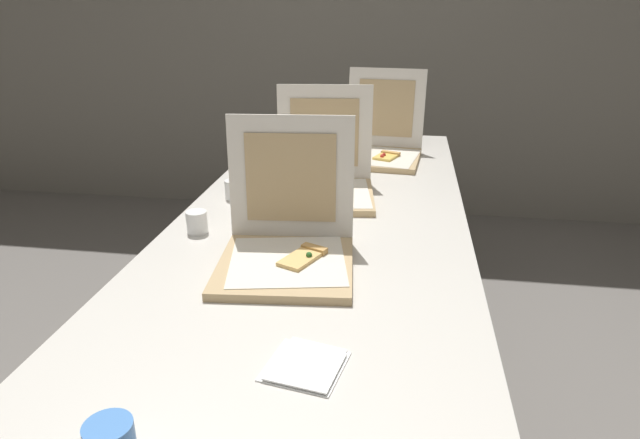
% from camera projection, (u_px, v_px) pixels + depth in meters
% --- Properties ---
extents(wall_back, '(10.00, 0.10, 2.60)m').
position_uv_depth(wall_back, '(372.00, 9.00, 3.43)').
color(wall_back, gray).
rests_on(wall_back, ground).
extents(table, '(0.90, 2.35, 0.73)m').
position_uv_depth(table, '(322.00, 229.00, 1.78)').
color(table, beige).
rests_on(table, ground).
extents(pizza_box_front, '(0.37, 0.38, 0.36)m').
position_uv_depth(pizza_box_front, '(287.00, 245.00, 1.44)').
color(pizza_box_front, tan).
rests_on(pizza_box_front, table).
extents(pizza_box_middle, '(0.38, 0.39, 0.36)m').
position_uv_depth(pizza_box_middle, '(324.00, 181.00, 1.94)').
color(pizza_box_middle, tan).
rests_on(pizza_box_middle, table).
extents(pizza_box_back, '(0.37, 0.42, 0.36)m').
position_uv_depth(pizza_box_back, '(380.00, 147.00, 2.38)').
color(pizza_box_back, tan).
rests_on(pizza_box_back, table).
extents(cup_white_near_center, '(0.06, 0.06, 0.07)m').
position_uv_depth(cup_white_near_center, '(197.00, 222.00, 1.63)').
color(cup_white_near_center, white).
rests_on(cup_white_near_center, table).
extents(cup_white_mid, '(0.06, 0.06, 0.07)m').
position_uv_depth(cup_white_mid, '(234.00, 190.00, 1.91)').
color(cup_white_mid, white).
rests_on(cup_white_mid, table).
extents(napkin_pile, '(0.16, 0.17, 0.01)m').
position_uv_depth(napkin_pile, '(306.00, 365.00, 1.05)').
color(napkin_pile, white).
rests_on(napkin_pile, table).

